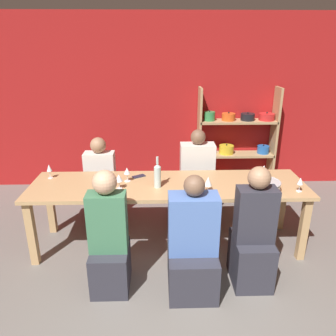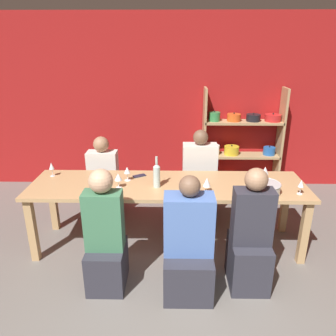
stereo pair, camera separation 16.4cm
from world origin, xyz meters
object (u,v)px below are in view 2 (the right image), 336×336
wine_glass_white_a (51,166)px  wine_glass_white_b (127,171)px  person_near_b (106,244)px  person_far_a (104,187)px  dining_table (168,191)px  shelf_unit (239,149)px  wine_glass_empty_a (118,177)px  mixing_bowl (265,188)px  person_near_a (188,251)px  wine_bottle_green (157,175)px  person_near_c (250,243)px  cell_phone (139,176)px  wine_glass_red_a (207,182)px  wine_glass_red_b (301,184)px  person_far_b (199,185)px  wine_glass_red_c (265,171)px

wine_glass_white_a → wine_glass_white_b: (0.90, -0.12, -0.00)m
person_near_b → person_far_a: bearing=102.0°
dining_table → person_near_b: bearing=-129.1°
shelf_unit → wine_glass_empty_a: bearing=-132.7°
wine_glass_white_a → wine_glass_empty_a: bearing=-20.9°
mixing_bowl → person_near_a: size_ratio=0.28×
wine_bottle_green → wine_glass_white_b: size_ratio=2.12×
person_near_a → person_near_c: 0.60m
cell_phone → wine_glass_red_a: bearing=-30.4°
person_near_a → cell_phone: bearing=119.2°
mixing_bowl → cell_phone: 1.42m
mixing_bowl → person_near_c: person_near_c is taller
cell_phone → wine_glass_white_b: bearing=-132.8°
cell_phone → person_near_a: bearing=-60.8°
wine_glass_white_a → wine_glass_white_b: bearing=-7.4°
mixing_bowl → wine_glass_red_b: wine_glass_red_b is taller
cell_phone → person_far_b: person_far_b is taller
mixing_bowl → wine_glass_white_a: bearing=169.8°
dining_table → wine_glass_red_a: size_ratio=18.14×
wine_glass_empty_a → cell_phone: (0.19, 0.33, -0.12)m
dining_table → wine_glass_white_a: (-1.36, 0.21, 0.20)m
wine_glass_empty_a → shelf_unit: bearing=47.3°
cell_phone → person_far_a: 0.84m
shelf_unit → person_far_b: size_ratio=1.35×
wine_glass_empty_a → wine_glass_red_a: 0.94m
wine_glass_white_a → wine_glass_red_c: 2.46m
person_near_a → person_near_c: bearing=7.9°
wine_glass_white_b → mixing_bowl: bearing=-11.8°
person_near_b → wine_glass_red_b: bearing=13.5°
wine_glass_white_a → dining_table: bearing=-8.6°
dining_table → wine_glass_red_c: (1.09, 0.11, 0.20)m
wine_glass_red_b → person_far_b: size_ratio=0.13×
wine_bottle_green → wine_glass_white_b: wine_bottle_green is taller
wine_glass_empty_a → person_far_a: size_ratio=0.15×
person_far_b → person_near_c: 1.47m
wine_glass_red_b → wine_glass_red_c: wine_glass_red_c is taller
dining_table → wine_glass_empty_a: 0.58m
mixing_bowl → wine_glass_white_b: (-1.47, 0.31, 0.06)m
person_near_a → person_far_b: (0.21, 1.50, 0.01)m
wine_glass_red_c → person_near_a: size_ratio=0.14×
dining_table → wine_glass_empty_a: size_ratio=18.61×
shelf_unit → wine_glass_red_c: bearing=-90.7°
wine_glass_white_a → person_far_a: 0.87m
dining_table → person_far_b: person_far_b is taller
wine_glass_red_b → person_far_b: bearing=134.2°
person_far_b → person_near_c: person_near_c is taller
person_far_a → wine_glass_white_b: bearing=123.2°
wine_glass_red_c → cell_phone: size_ratio=1.02×
wine_glass_red_b → cell_phone: 1.78m
dining_table → wine_bottle_green: wine_bottle_green is taller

